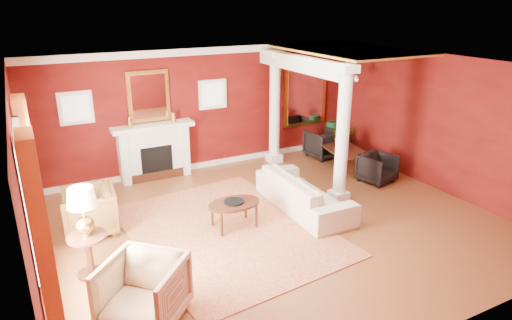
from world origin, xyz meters
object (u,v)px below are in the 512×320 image
coffee_table (234,205)px  side_table (84,218)px  armchair_leopard (89,209)px  sofa (304,187)px  dining_table (345,153)px  armchair_stripe (143,289)px

coffee_table → side_table: 2.65m
armchair_leopard → side_table: 1.50m
sofa → side_table: (-4.13, -0.44, 0.49)m
side_table → dining_table: 6.58m
armchair_stripe → side_table: bearing=151.1°
armchair_leopard → dining_table: (6.05, 0.49, -0.05)m
coffee_table → armchair_stripe: bearing=-139.6°
armchair_leopard → armchair_stripe: (0.23, -2.82, 0.03)m
side_table → dining_table: bearing=16.7°
armchair_leopard → side_table: side_table is taller
sofa → coffee_table: size_ratio=2.45×
armchair_leopard → armchair_stripe: 2.83m
sofa → dining_table: bearing=-54.8°
armchair_leopard → side_table: bearing=-3.5°
side_table → armchair_leopard: bearing=80.9°
armchair_stripe → coffee_table: 2.78m
coffee_table → dining_table: 4.00m
sofa → coffee_table: sofa is taller
sofa → dining_table: sofa is taller
armchair_stripe → dining_table: size_ratio=0.68×
armchair_leopard → coffee_table: (2.35, -1.02, -0.01)m
armchair_leopard → coffee_table: bearing=72.1°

